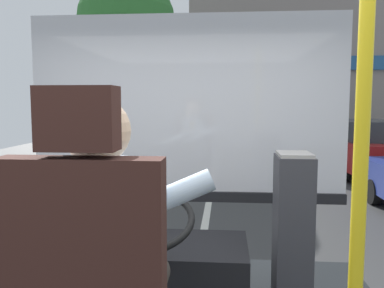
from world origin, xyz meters
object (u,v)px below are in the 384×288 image
(steering_console, at_px, (158,272))
(parked_car_green, at_px, (318,135))
(parked_car_red, at_px, (365,146))
(fare_box, at_px, (292,233))
(bus_driver, at_px, (106,251))
(handrail_pole, at_px, (359,198))

(steering_console, distance_m, parked_car_green, 14.70)
(parked_car_red, bearing_deg, steering_console, -115.30)
(fare_box, xyz_separation_m, parked_car_red, (3.38, 8.86, -0.39))
(steering_console, relative_size, parked_car_red, 0.26)
(bus_driver, distance_m, fare_box, 1.36)
(steering_console, xyz_separation_m, parked_car_green, (4.14, 14.10, -0.23))
(fare_box, height_order, parked_car_green, fare_box)
(handrail_pole, bearing_deg, bus_driver, 172.79)
(parked_car_green, bearing_deg, handrail_pole, -102.34)
(steering_console, bearing_deg, parked_car_green, 73.62)
(fare_box, bearing_deg, parked_car_green, 76.70)
(handrail_pole, bearing_deg, parked_car_green, 77.66)
(bus_driver, relative_size, parked_car_red, 0.20)
(bus_driver, distance_m, steering_console, 1.17)
(steering_console, bearing_deg, bus_driver, -90.00)
(bus_driver, xyz_separation_m, parked_car_green, (4.14, 15.14, -0.76))
(bus_driver, bearing_deg, handrail_pole, -7.21)
(handrail_pole, relative_size, parked_car_red, 0.46)
(handrail_pole, distance_m, fare_box, 1.26)
(fare_box, relative_size, parked_car_green, 0.22)
(handrail_pole, xyz_separation_m, parked_car_red, (3.38, 10.02, -0.89))
(bus_driver, height_order, parked_car_red, bus_driver)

